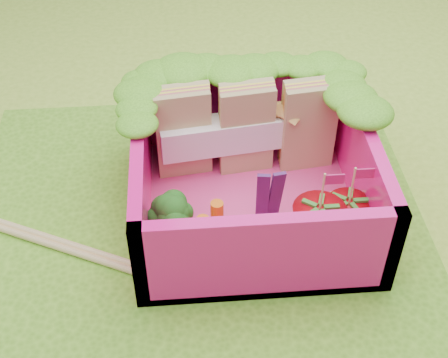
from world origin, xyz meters
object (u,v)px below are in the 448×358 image
bento_box (253,174)px  strawberry_right (347,217)px  broccoli (170,217)px  strawberry_left (317,227)px  sandwich_stack (247,128)px

bento_box → strawberry_right: 0.56m
broccoli → strawberry_left: size_ratio=0.59×
strawberry_left → sandwich_stack: bearing=112.8°
broccoli → strawberry_left: 0.77m
broccoli → strawberry_left: strawberry_left is taller
bento_box → sandwich_stack: sandwich_stack is taller
broccoli → strawberry_right: bearing=-0.5°
strawberry_left → bento_box: bearing=130.4°
sandwich_stack → broccoli: sandwich_stack is taller
sandwich_stack → bento_box: bearing=-91.0°
bento_box → strawberry_right: bearing=-29.6°
broccoli → strawberry_left: bearing=-6.8°
sandwich_stack → strawberry_right: (0.47, -0.62, -0.15)m
bento_box → sandwich_stack: (0.01, 0.35, 0.05)m
sandwich_stack → broccoli: 0.78m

